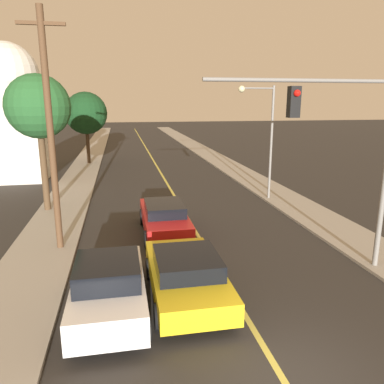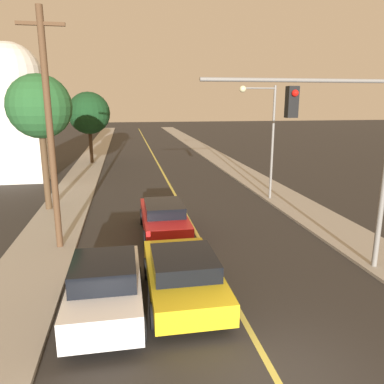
% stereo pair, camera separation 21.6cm
% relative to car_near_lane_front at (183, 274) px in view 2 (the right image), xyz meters
% --- Properties ---
extents(road_surface, '(9.82, 80.00, 0.01)m').
position_rel_car_near_lane_front_xyz_m(road_surface, '(1.37, 32.19, -0.73)').
color(road_surface, '#2D2B28').
rests_on(road_surface, ground).
extents(sidewalk_left, '(2.50, 80.00, 0.12)m').
position_rel_car_near_lane_front_xyz_m(sidewalk_left, '(-4.78, 32.19, -0.68)').
color(sidewalk_left, '#9E998E').
rests_on(sidewalk_left, ground).
extents(sidewalk_right, '(2.50, 80.00, 0.12)m').
position_rel_car_near_lane_front_xyz_m(sidewalk_right, '(7.53, 32.19, -0.68)').
color(sidewalk_right, '#9E998E').
rests_on(sidewalk_right, ground).
extents(car_near_lane_front, '(2.11, 4.53, 1.40)m').
position_rel_car_near_lane_front_xyz_m(car_near_lane_front, '(0.00, 0.00, 0.00)').
color(car_near_lane_front, gold).
rests_on(car_near_lane_front, ground).
extents(car_near_lane_second, '(1.90, 4.78, 1.45)m').
position_rel_car_near_lane_front_xyz_m(car_near_lane_second, '(-0.00, 5.39, 0.04)').
color(car_near_lane_second, red).
rests_on(car_near_lane_second, ground).
extents(car_outer_lane_front, '(1.96, 4.14, 1.62)m').
position_rel_car_near_lane_front_xyz_m(car_outer_lane_front, '(-2.16, -0.53, 0.08)').
color(car_outer_lane_front, white).
rests_on(car_outer_lane_front, ground).
extents(traffic_signal_mast, '(6.17, 0.42, 6.28)m').
position_rel_car_near_lane_front_xyz_m(traffic_signal_mast, '(5.20, 0.75, 3.73)').
color(traffic_signal_mast, slate).
rests_on(traffic_signal_mast, ground).
extents(streetlamp_right, '(2.08, 0.36, 6.28)m').
position_rel_car_near_lane_front_xyz_m(streetlamp_right, '(6.10, 10.11, 3.51)').
color(streetlamp_right, slate).
rests_on(streetlamp_right, ground).
extents(utility_pole_left, '(1.60, 0.24, 8.59)m').
position_rel_car_near_lane_front_xyz_m(utility_pole_left, '(-4.13, 4.46, 3.84)').
color(utility_pole_left, '#513823').
rests_on(utility_pole_left, ground).
extents(tree_left_near, '(3.12, 3.12, 6.76)m').
position_rel_car_near_lane_front_xyz_m(tree_left_near, '(-5.54, 9.98, 4.54)').
color(tree_left_near, '#4C3823').
rests_on(tree_left_near, ground).
extents(tree_left_far, '(3.70, 3.70, 6.29)m').
position_rel_car_near_lane_front_xyz_m(tree_left_far, '(-4.57, 25.20, 3.80)').
color(tree_left_far, '#3D2B1C').
rests_on(tree_left_far, ground).
extents(domed_building_left, '(4.42, 4.42, 9.57)m').
position_rel_car_near_lane_front_xyz_m(domed_building_left, '(-9.24, 19.25, 4.10)').
color(domed_building_left, beige).
rests_on(domed_building_left, ground).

